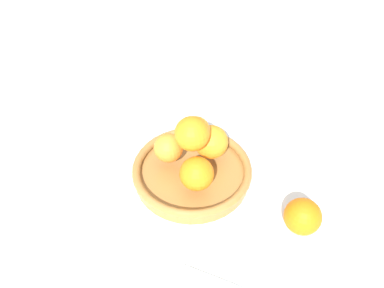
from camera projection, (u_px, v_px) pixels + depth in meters
ground_plane at (192, 177)px, 0.87m from camera, size 4.00×4.00×0.00m
fruit_bowl at (192, 171)px, 0.86m from camera, size 0.27×0.27×0.04m
orange_pile at (194, 146)px, 0.80m from camera, size 0.16×0.17×0.13m
stray_orange at (303, 216)px, 0.74m from camera, size 0.08×0.08×0.08m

